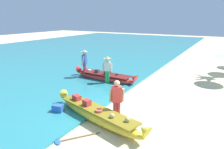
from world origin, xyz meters
TOP-DOWN VIEW (x-y plane):
  - ground_plane at (0.00, 0.00)m, footprint 80.00×80.00m
  - sea at (-13.08, 8.00)m, footprint 24.00×56.00m
  - boat_yellow_foreground at (-0.68, -0.74)m, footprint 4.64×1.79m
  - boat_red_midground at (-3.15, 3.78)m, footprint 4.39×0.98m
  - person_vendor_hatted at (-2.67, 3.31)m, footprint 0.58×0.44m
  - person_tourist_customer at (-0.06, -0.35)m, footprint 0.56×0.48m
  - person_vendor_assistant at (-4.57, 3.65)m, footprint 0.44×0.59m
  - cooler_box at (-2.45, -0.99)m, footprint 0.48×0.38m
  - paddle at (-0.74, -2.15)m, footprint 1.08×1.31m

SIDE VIEW (x-z plane):
  - ground_plane at x=0.00m, z-range 0.00..0.00m
  - paddle at x=-0.74m, z-range 0.00..0.06m
  - sea at x=-13.08m, z-range 0.00..0.10m
  - cooler_box at x=-2.45m, z-range 0.00..0.39m
  - boat_red_midground at x=-3.15m, z-range -0.12..0.68m
  - boat_yellow_foreground at x=-0.68m, z-range -0.10..0.69m
  - person_tourist_customer at x=-0.06m, z-range 0.10..1.74m
  - person_vendor_hatted at x=-2.67m, z-range 0.13..1.81m
  - person_vendor_assistant at x=-4.57m, z-range 0.15..2.02m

